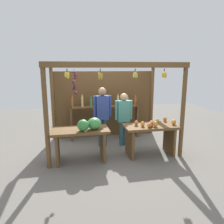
# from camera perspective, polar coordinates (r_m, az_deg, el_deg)

# --- Properties ---
(ground_plane) EXTENTS (12.00, 12.00, 0.00)m
(ground_plane) POSITION_cam_1_polar(r_m,az_deg,el_deg) (5.80, -0.38, -9.36)
(ground_plane) COLOR slate
(ground_plane) RESTS_ON ground
(market_stall) EXTENTS (3.19, 2.01, 2.23)m
(market_stall) POSITION_cam_1_polar(r_m,az_deg,el_deg) (5.87, -1.24, 4.15)
(market_stall) COLOR brown
(market_stall) RESTS_ON ground
(fruit_counter_left) EXTENTS (1.29, 0.64, 1.02)m
(fruit_counter_left) POSITION_cam_1_polar(r_m,az_deg,el_deg) (4.79, -7.84, -5.95)
(fruit_counter_left) COLOR brown
(fruit_counter_left) RESTS_ON ground
(fruit_counter_right) EXTENTS (1.29, 0.64, 0.89)m
(fruit_counter_right) POSITION_cam_1_polar(r_m,az_deg,el_deg) (5.19, 10.47, -5.54)
(fruit_counter_right) COLOR brown
(fruit_counter_right) RESTS_ON ground
(bottle_shelf_unit) EXTENTS (2.04, 0.22, 1.36)m
(bottle_shelf_unit) POSITION_cam_1_polar(r_m,az_deg,el_deg) (6.23, -1.84, 0.02)
(bottle_shelf_unit) COLOR brown
(bottle_shelf_unit) RESTS_ON ground
(vendor_man) EXTENTS (0.48, 0.22, 1.61)m
(vendor_man) POSITION_cam_1_polar(r_m,az_deg,el_deg) (5.58, -2.62, 0.11)
(vendor_man) COLOR #274F62
(vendor_man) RESTS_ON ground
(vendor_woman) EXTENTS (0.48, 0.20, 1.45)m
(vendor_woman) POSITION_cam_1_polar(r_m,az_deg,el_deg) (5.66, 3.18, -0.84)
(vendor_woman) COLOR #2F5963
(vendor_woman) RESTS_ON ground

